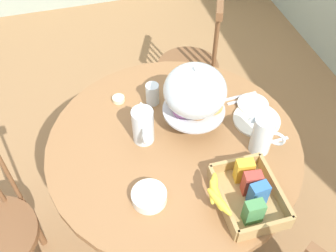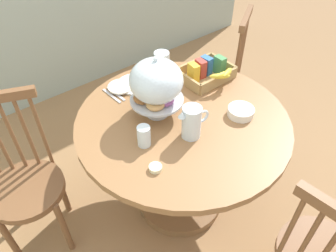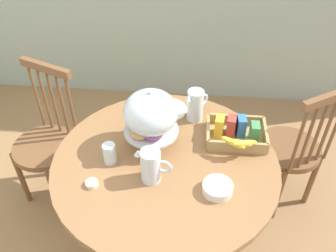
# 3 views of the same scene
# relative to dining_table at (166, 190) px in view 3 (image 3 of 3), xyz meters

# --- Properties ---
(dining_table) EXTENTS (1.14, 1.14, 0.74)m
(dining_table) POSITION_rel_dining_table_xyz_m (0.00, 0.00, 0.00)
(dining_table) COLOR olive
(dining_table) RESTS_ON ground_plane
(windsor_chair_by_cabinet) EXTENTS (0.46, 0.46, 0.97)m
(windsor_chair_by_cabinet) POSITION_rel_dining_table_xyz_m (0.75, 0.43, -0.06)
(windsor_chair_by_cabinet) COLOR brown
(windsor_chair_by_cabinet) RESTS_ON ground_plane
(windsor_chair_facing_door) EXTENTS (0.43, 0.43, 0.97)m
(windsor_chair_facing_door) POSITION_rel_dining_table_xyz_m (-0.79, 0.35, -0.06)
(windsor_chair_facing_door) COLOR brown
(windsor_chair_facing_door) RESTS_ON ground_plane
(pastry_stand_with_dome) EXTENTS (0.28, 0.28, 0.34)m
(pastry_stand_with_dome) POSITION_rel_dining_table_xyz_m (-0.08, 0.11, 0.42)
(pastry_stand_with_dome) COLOR silver
(pastry_stand_with_dome) RESTS_ON dining_table
(orange_juice_pitcher) EXTENTS (0.14, 0.14, 0.19)m
(orange_juice_pitcher) POSITION_rel_dining_table_xyz_m (0.13, 0.35, 0.31)
(orange_juice_pitcher) COLOR silver
(orange_juice_pitcher) RESTS_ON dining_table
(milk_pitcher) EXTENTS (0.18, 0.10, 0.18)m
(milk_pitcher) POSITION_rel_dining_table_xyz_m (-0.05, -0.12, 0.31)
(milk_pitcher) COLOR silver
(milk_pitcher) RESTS_ON dining_table
(cereal_basket) EXTENTS (0.32, 0.30, 0.12)m
(cereal_basket) POSITION_rel_dining_table_xyz_m (0.36, 0.19, 0.27)
(cereal_basket) COLOR tan
(cereal_basket) RESTS_ON dining_table
(china_plate_large) EXTENTS (0.22, 0.22, 0.01)m
(china_plate_large) POSITION_rel_dining_table_xyz_m (-0.02, 0.41, 0.23)
(china_plate_large) COLOR white
(china_plate_large) RESTS_ON dining_table
(china_plate_small) EXTENTS (0.15, 0.15, 0.01)m
(china_plate_small) POSITION_rel_dining_table_xyz_m (-0.11, 0.43, 0.24)
(china_plate_small) COLOR white
(china_plate_small) RESTS_ON china_plate_large
(cereal_bowl) EXTENTS (0.14, 0.14, 0.04)m
(cereal_bowl) POSITION_rel_dining_table_xyz_m (0.26, -0.17, 0.25)
(cereal_bowl) COLOR white
(cereal_bowl) RESTS_ON dining_table
(drinking_glass) EXTENTS (0.06, 0.06, 0.11)m
(drinking_glass) POSITION_rel_dining_table_xyz_m (-0.27, -0.03, 0.28)
(drinking_glass) COLOR silver
(drinking_glass) RESTS_ON dining_table
(butter_dish) EXTENTS (0.06, 0.06, 0.02)m
(butter_dish) POSITION_rel_dining_table_xyz_m (-0.33, -0.19, 0.24)
(butter_dish) COLOR beige
(butter_dish) RESTS_ON dining_table
(table_knife) EXTENTS (0.02, 0.17, 0.01)m
(table_knife) POSITION_rel_dining_table_xyz_m (-0.16, 0.40, 0.23)
(table_knife) COLOR silver
(table_knife) RESTS_ON dining_table
(dinner_fork) EXTENTS (0.02, 0.17, 0.01)m
(dinner_fork) POSITION_rel_dining_table_xyz_m (-0.19, 0.40, 0.23)
(dinner_fork) COLOR silver
(dinner_fork) RESTS_ON dining_table
(soup_spoon) EXTENTS (0.02, 0.17, 0.01)m
(soup_spoon) POSITION_rel_dining_table_xyz_m (0.12, 0.42, 0.23)
(soup_spoon) COLOR silver
(soup_spoon) RESTS_ON dining_table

